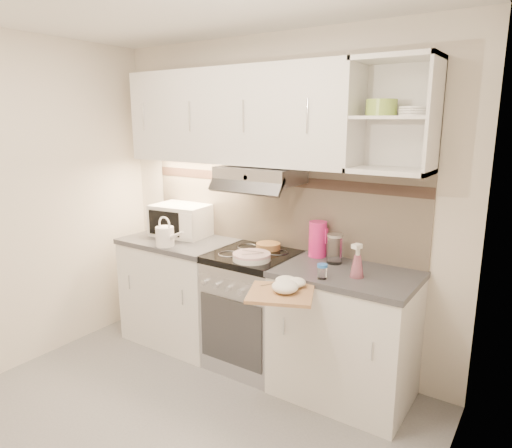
{
  "coord_description": "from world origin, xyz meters",
  "views": [
    {
      "loc": [
        1.84,
        -1.61,
        1.88
      ],
      "look_at": [
        0.12,
        0.95,
        1.17
      ],
      "focal_mm": 32.0,
      "sensor_mm": 36.0,
      "label": 1
    }
  ],
  "objects_px": {
    "glass_jar": "(335,249)",
    "cutting_board": "(281,294)",
    "electric_range": "(253,309)",
    "microwave": "(181,220)",
    "pink_pitcher": "(318,239)",
    "spray_bottle": "(357,263)",
    "watering_can": "(166,236)",
    "plate_stack": "(252,257)"
  },
  "relations": [
    {
      "from": "watering_can",
      "to": "cutting_board",
      "type": "relative_size",
      "value": 0.74
    },
    {
      "from": "watering_can",
      "to": "plate_stack",
      "type": "relative_size",
      "value": 1.04
    },
    {
      "from": "plate_stack",
      "to": "microwave",
      "type": "bearing_deg",
      "value": 163.93
    },
    {
      "from": "microwave",
      "to": "pink_pitcher",
      "type": "height_order",
      "value": "microwave"
    },
    {
      "from": "spray_bottle",
      "to": "glass_jar",
      "type": "bearing_deg",
      "value": 161.07
    },
    {
      "from": "microwave",
      "to": "glass_jar",
      "type": "xyz_separation_m",
      "value": [
        1.43,
        -0.0,
        -0.03
      ]
    },
    {
      "from": "pink_pitcher",
      "to": "glass_jar",
      "type": "bearing_deg",
      "value": -27.68
    },
    {
      "from": "pink_pitcher",
      "to": "cutting_board",
      "type": "xyz_separation_m",
      "value": [
        0.12,
        -0.72,
        -0.16
      ]
    },
    {
      "from": "watering_can",
      "to": "spray_bottle",
      "type": "xyz_separation_m",
      "value": [
        1.53,
        0.15,
        0.01
      ]
    },
    {
      "from": "plate_stack",
      "to": "spray_bottle",
      "type": "bearing_deg",
      "value": 5.73
    },
    {
      "from": "electric_range",
      "to": "microwave",
      "type": "xyz_separation_m",
      "value": [
        -0.83,
        0.12,
        0.58
      ]
    },
    {
      "from": "pink_pitcher",
      "to": "glass_jar",
      "type": "distance_m",
      "value": 0.19
    },
    {
      "from": "electric_range",
      "to": "plate_stack",
      "type": "bearing_deg",
      "value": -59.81
    },
    {
      "from": "electric_range",
      "to": "cutting_board",
      "type": "height_order",
      "value": "electric_range"
    },
    {
      "from": "electric_range",
      "to": "glass_jar",
      "type": "bearing_deg",
      "value": 10.75
    },
    {
      "from": "microwave",
      "to": "pink_pitcher",
      "type": "relative_size",
      "value": 1.95
    },
    {
      "from": "spray_bottle",
      "to": "cutting_board",
      "type": "xyz_separation_m",
      "value": [
        -0.29,
        -0.45,
        -0.12
      ]
    },
    {
      "from": "pink_pitcher",
      "to": "plate_stack",
      "type": "bearing_deg",
      "value": -136.36
    },
    {
      "from": "microwave",
      "to": "spray_bottle",
      "type": "xyz_separation_m",
      "value": [
        1.67,
        -0.19,
        -0.04
      ]
    },
    {
      "from": "watering_can",
      "to": "cutting_board",
      "type": "distance_m",
      "value": 1.28
    },
    {
      "from": "glass_jar",
      "to": "cutting_board",
      "type": "xyz_separation_m",
      "value": [
        -0.06,
        -0.63,
        -0.13
      ]
    },
    {
      "from": "electric_range",
      "to": "glass_jar",
      "type": "distance_m",
      "value": 0.83
    },
    {
      "from": "electric_range",
      "to": "watering_can",
      "type": "relative_size",
      "value": 3.19
    },
    {
      "from": "watering_can",
      "to": "pink_pitcher",
      "type": "xyz_separation_m",
      "value": [
        1.12,
        0.42,
        0.04
      ]
    },
    {
      "from": "watering_can",
      "to": "pink_pitcher",
      "type": "bearing_deg",
      "value": 22.64
    },
    {
      "from": "electric_range",
      "to": "plate_stack",
      "type": "distance_m",
      "value": 0.5
    },
    {
      "from": "cutting_board",
      "to": "electric_range",
      "type": "bearing_deg",
      "value": 113.13
    },
    {
      "from": "watering_can",
      "to": "spray_bottle",
      "type": "height_order",
      "value": "watering_can"
    },
    {
      "from": "microwave",
      "to": "plate_stack",
      "type": "relative_size",
      "value": 1.87
    },
    {
      "from": "plate_stack",
      "to": "watering_can",
      "type": "bearing_deg",
      "value": -174.56
    },
    {
      "from": "microwave",
      "to": "plate_stack",
      "type": "xyz_separation_m",
      "value": [
        0.91,
        -0.26,
        -0.11
      ]
    },
    {
      "from": "electric_range",
      "to": "glass_jar",
      "type": "xyz_separation_m",
      "value": [
        0.6,
        0.11,
        0.55
      ]
    },
    {
      "from": "microwave",
      "to": "plate_stack",
      "type": "bearing_deg",
      "value": -22.28
    },
    {
      "from": "glass_jar",
      "to": "spray_bottle",
      "type": "xyz_separation_m",
      "value": [
        0.24,
        -0.19,
        -0.01
      ]
    },
    {
      "from": "pink_pitcher",
      "to": "microwave",
      "type": "bearing_deg",
      "value": -177.61
    },
    {
      "from": "microwave",
      "to": "watering_can",
      "type": "distance_m",
      "value": 0.37
    },
    {
      "from": "microwave",
      "to": "cutting_board",
      "type": "relative_size",
      "value": 1.34
    },
    {
      "from": "electric_range",
      "to": "plate_stack",
      "type": "relative_size",
      "value": 3.32
    },
    {
      "from": "watering_can",
      "to": "glass_jar",
      "type": "relative_size",
      "value": 1.35
    },
    {
      "from": "electric_range",
      "to": "microwave",
      "type": "bearing_deg",
      "value": 172.02
    },
    {
      "from": "spray_bottle",
      "to": "electric_range",
      "type": "bearing_deg",
      "value": -165.79
    },
    {
      "from": "pink_pitcher",
      "to": "spray_bottle",
      "type": "xyz_separation_m",
      "value": [
        0.41,
        -0.27,
        -0.04
      ]
    }
  ]
}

